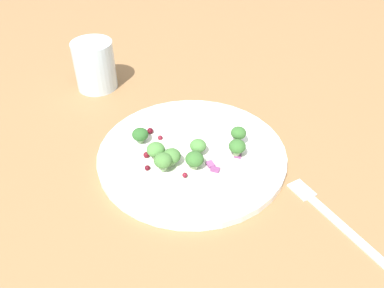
{
  "coord_description": "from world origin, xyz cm",
  "views": [
    {
      "loc": [
        15.94,
        -46.68,
        40.99
      ],
      "look_at": [
        1.09,
        -2.06,
        2.7
      ],
      "focal_mm": 37.64,
      "sensor_mm": 36.0,
      "label": 1
    }
  ],
  "objects_px": {
    "broccoli_floret_0": "(156,150)",
    "broccoli_floret_1": "(140,135)",
    "water_glass": "(95,65)",
    "broccoli_floret_2": "(163,161)",
    "plate": "(192,153)",
    "fork": "(335,219)"
  },
  "relations": [
    {
      "from": "broccoli_floret_2",
      "to": "water_glass",
      "type": "bearing_deg",
      "value": 137.49
    },
    {
      "from": "broccoli_floret_0",
      "to": "broccoli_floret_2",
      "type": "xyz_separation_m",
      "value": [
        0.02,
        -0.02,
        0.0
      ]
    },
    {
      "from": "broccoli_floret_0",
      "to": "plate",
      "type": "bearing_deg",
      "value": 38.21
    },
    {
      "from": "plate",
      "to": "fork",
      "type": "xyz_separation_m",
      "value": [
        0.22,
        -0.06,
        -0.01
      ]
    },
    {
      "from": "broccoli_floret_0",
      "to": "broccoli_floret_1",
      "type": "relative_size",
      "value": 1.06
    },
    {
      "from": "broccoli_floret_0",
      "to": "broccoli_floret_1",
      "type": "distance_m",
      "value": 0.05
    },
    {
      "from": "broccoli_floret_1",
      "to": "broccoli_floret_2",
      "type": "bearing_deg",
      "value": -40.97
    },
    {
      "from": "broccoli_floret_1",
      "to": "water_glass",
      "type": "xyz_separation_m",
      "value": [
        -0.16,
        0.15,
        0.02
      ]
    },
    {
      "from": "plate",
      "to": "fork",
      "type": "distance_m",
      "value": 0.23
    },
    {
      "from": "water_glass",
      "to": "broccoli_floret_2",
      "type": "bearing_deg",
      "value": -42.51
    },
    {
      "from": "broccoli_floret_0",
      "to": "fork",
      "type": "relative_size",
      "value": 0.18
    },
    {
      "from": "plate",
      "to": "broccoli_floret_0",
      "type": "relative_size",
      "value": 10.52
    },
    {
      "from": "plate",
      "to": "broccoli_floret_1",
      "type": "xyz_separation_m",
      "value": [
        -0.08,
        -0.01,
        0.02
      ]
    },
    {
      "from": "broccoli_floret_0",
      "to": "water_glass",
      "type": "bearing_deg",
      "value": 137.93
    },
    {
      "from": "broccoli_floret_2",
      "to": "water_glass",
      "type": "height_order",
      "value": "water_glass"
    },
    {
      "from": "broccoli_floret_1",
      "to": "water_glass",
      "type": "distance_m",
      "value": 0.22
    },
    {
      "from": "fork",
      "to": "water_glass",
      "type": "height_order",
      "value": "water_glass"
    },
    {
      "from": "broccoli_floret_0",
      "to": "broccoli_floret_1",
      "type": "xyz_separation_m",
      "value": [
        -0.04,
        0.03,
        -0.0
      ]
    },
    {
      "from": "broccoli_floret_1",
      "to": "broccoli_floret_2",
      "type": "distance_m",
      "value": 0.08
    },
    {
      "from": "broccoli_floret_0",
      "to": "fork",
      "type": "distance_m",
      "value": 0.26
    },
    {
      "from": "broccoli_floret_0",
      "to": "fork",
      "type": "bearing_deg",
      "value": -5.46
    },
    {
      "from": "broccoli_floret_0",
      "to": "broccoli_floret_2",
      "type": "bearing_deg",
      "value": -46.61
    }
  ]
}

